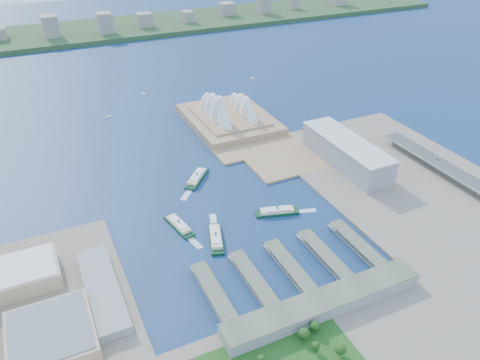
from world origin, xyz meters
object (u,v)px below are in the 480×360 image
ferry_a (179,224)px  car_c (438,159)px  ferry_c (216,236)px  opera_house (229,105)px  ferry_d (277,210)px  ferry_b (197,176)px  toaster_building (346,152)px

ferry_a → car_c: 369.67m
ferry_c → car_c: bearing=-159.7°
opera_house → ferry_a: bearing=-125.5°
car_c → ferry_c: bearing=2.4°
ferry_d → ferry_b: bearing=43.5°
car_c → ferry_d: bearing=-0.3°
ferry_b → car_c: car_c is taller
toaster_building → car_c: (109.00, -63.39, -5.03)m
ferry_b → ferry_d: 128.90m
ferry_c → ferry_d: size_ratio=1.03×
opera_house → car_c: opera_house is taller
toaster_building → car_c: size_ratio=36.09×
toaster_building → car_c: 126.19m
ferry_a → car_c: (368.61, -25.98, 10.64)m
toaster_building → ferry_a: 262.75m
ferry_b → ferry_c: ferry_b is taller
ferry_b → ferry_d: size_ratio=1.06×
opera_house → ferry_a: 293.03m
opera_house → ferry_c: bearing=-116.8°
toaster_building → ferry_c: toaster_building is taller
ferry_b → car_c: 333.16m
ferry_b → car_c: size_ratio=12.98×
opera_house → ferry_c: opera_house is taller
toaster_building → ferry_b: (-203.33, 52.10, -15.23)m
toaster_building → ferry_a: bearing=-171.8°
opera_house → ferry_a: (-169.61, -237.41, -27.16)m
toaster_building → ferry_d: size_ratio=2.94×
ferry_b → toaster_building: bearing=26.7°
ferry_c → ferry_d: bearing=-152.0°
ferry_b → ferry_c: size_ratio=1.03×
ferry_a → ferry_b: size_ratio=0.92×
ferry_b → ferry_d: bearing=-21.5°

